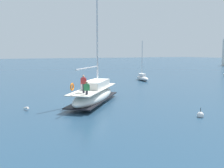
# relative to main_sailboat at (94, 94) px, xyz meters

# --- Properties ---
(ground_plane) EXTENTS (400.00, 400.00, 0.00)m
(ground_plane) POSITION_rel_main_sailboat_xyz_m (-0.42, -0.27, -0.90)
(ground_plane) COLOR navy
(main_sailboat) EXTENTS (8.79, 8.15, 12.43)m
(main_sailboat) POSITION_rel_main_sailboat_xyz_m (0.00, 0.00, 0.00)
(main_sailboat) COLOR white
(main_sailboat) RESTS_ON ground
(moored_cutter_left) EXTENTS (5.16, 2.41, 7.08)m
(moored_cutter_left) POSITION_rel_main_sailboat_xyz_m (-14.87, 15.82, -0.36)
(moored_cutter_left) COLOR silver
(moored_cutter_left) RESTS_ON ground
(seagull) EXTENTS (0.91, 0.48, 0.17)m
(seagull) POSITION_rel_main_sailboat_xyz_m (0.23, -6.48, -0.67)
(seagull) COLOR silver
(seagull) RESTS_ON ground
(mooring_buoy) EXTENTS (0.53, 0.53, 0.87)m
(mooring_buoy) POSITION_rel_main_sailboat_xyz_m (8.86, 5.14, -0.74)
(mooring_buoy) COLOR silver
(mooring_buoy) RESTS_ON ground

